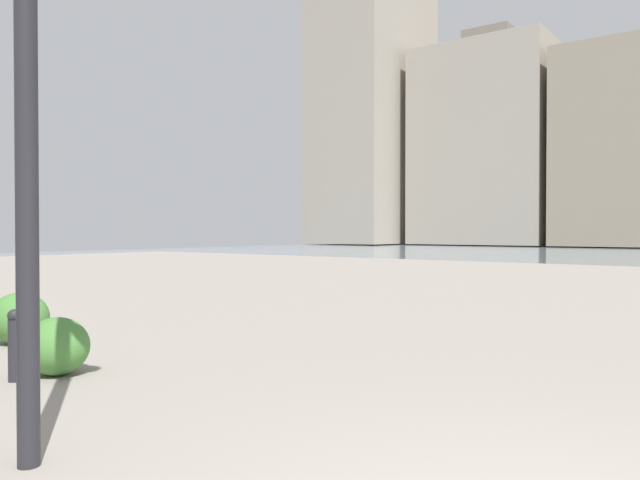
% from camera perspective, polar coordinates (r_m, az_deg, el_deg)
% --- Properties ---
extents(building_annex, '(15.32, 13.64, 25.07)m').
position_cam_1_polar(building_annex, '(74.42, 15.94, 8.54)').
color(building_annex, '#9E9384').
rests_on(building_annex, ground).
extents(building_highrise, '(10.44, 15.83, 39.47)m').
position_cam_1_polar(building_highrise, '(78.41, 4.99, 13.52)').
color(building_highrise, '#9E9384').
rests_on(building_highrise, ground).
extents(lamppost, '(0.98, 0.28, 4.36)m').
position_cam_1_polar(lamppost, '(4.48, -26.21, 18.38)').
color(lamppost, '#232328').
rests_on(lamppost, ground).
extents(bollard_near, '(0.13, 0.13, 0.73)m').
position_cam_1_polar(bollard_near, '(6.84, -27.07, -8.78)').
color(bollard_near, '#232328').
rests_on(bollard_near, ground).
extents(shrub_low, '(0.71, 0.64, 0.61)m').
position_cam_1_polar(shrub_low, '(6.97, -23.76, -9.23)').
color(shrub_low, '#477F38').
rests_on(shrub_low, ground).
extents(shrub_round, '(0.81, 0.73, 0.69)m').
position_cam_1_polar(shrub_round, '(9.06, -26.67, -6.65)').
color(shrub_round, '#477F38').
rests_on(shrub_round, ground).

